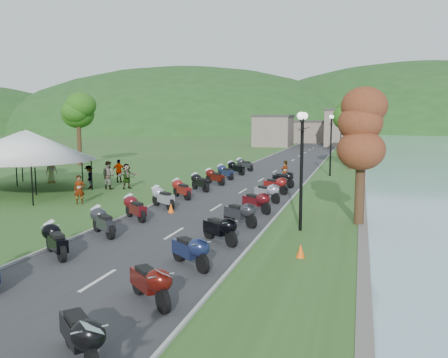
% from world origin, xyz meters
% --- Properties ---
extents(road, '(7.00, 120.00, 0.02)m').
position_xyz_m(road, '(0.00, 40.00, 0.01)').
color(road, '#313134').
rests_on(road, ground).
extents(hills_backdrop, '(360.00, 120.00, 76.00)m').
position_xyz_m(hills_backdrop, '(0.00, 200.00, 0.00)').
color(hills_backdrop, '#285621').
rests_on(hills_backdrop, ground).
extents(far_building, '(18.00, 16.00, 5.00)m').
position_xyz_m(far_building, '(-2.00, 85.00, 2.50)').
color(far_building, '#7B6B5F').
rests_on(far_building, ground).
extents(moto_row_left, '(2.60, 46.08, 1.10)m').
position_xyz_m(moto_row_left, '(-2.76, 18.01, 0.55)').
color(moto_row_left, '#331411').
rests_on(moto_row_left, ground).
extents(moto_row_right, '(2.60, 33.74, 1.10)m').
position_xyz_m(moto_row_right, '(2.27, 15.13, 0.55)').
color(moto_row_right, '#331411').
rests_on(moto_row_right, ground).
extents(vendor_tent_main, '(6.01, 6.01, 4.00)m').
position_xyz_m(vendor_tent_main, '(-12.92, 22.81, 2.00)').
color(vendor_tent_main, white).
rests_on(vendor_tent_main, ground).
extents(vendor_tent_side, '(5.20, 5.20, 4.00)m').
position_xyz_m(vendor_tent_side, '(-14.71, 25.52, 2.00)').
color(vendor_tent_side, white).
rests_on(vendor_tent_side, ground).
extents(tree_lakeside, '(2.42, 2.42, 6.73)m').
position_xyz_m(tree_lakeside, '(7.40, 19.98, 3.37)').
color(tree_lakeside, '#2F701A').
rests_on(tree_lakeside, ground).
extents(pedestrian_a, '(0.73, 0.67, 1.63)m').
position_xyz_m(pedestrian_a, '(-7.73, 20.98, 0.00)').
color(pedestrian_a, slate).
rests_on(pedestrian_a, ground).
extents(pedestrian_b, '(1.02, 0.72, 1.91)m').
position_xyz_m(pedestrian_b, '(-9.06, 26.50, 0.00)').
color(pedestrian_b, slate).
rests_on(pedestrian_b, ground).
extents(pedestrian_c, '(0.85, 1.11, 1.59)m').
position_xyz_m(pedestrian_c, '(-10.50, 26.41, 0.00)').
color(pedestrian_c, slate).
rests_on(pedestrian_c, ground).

